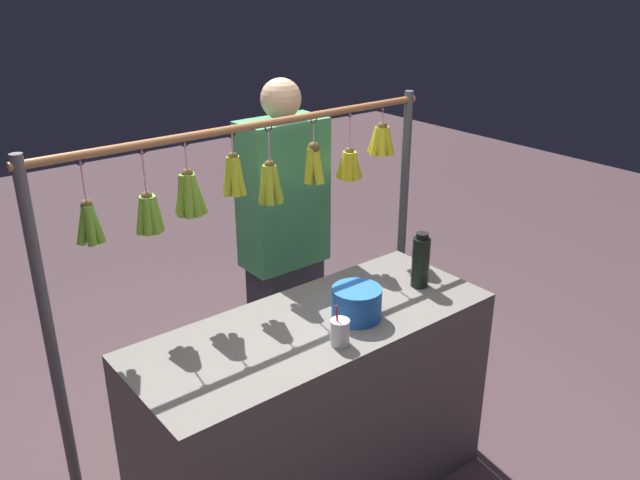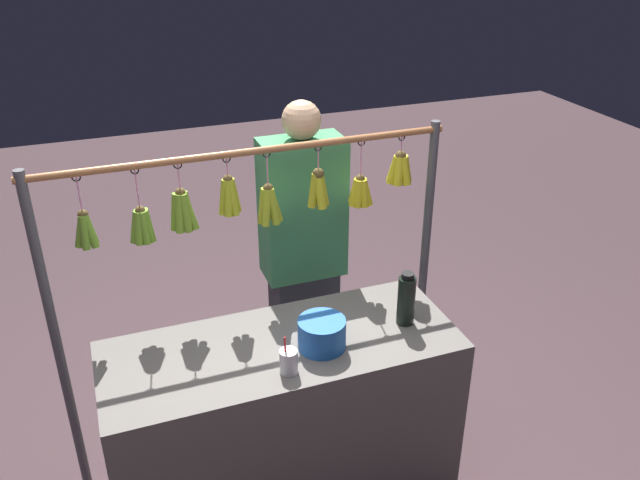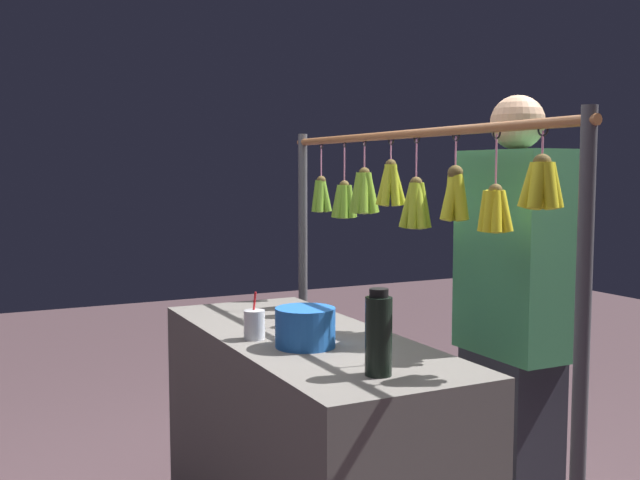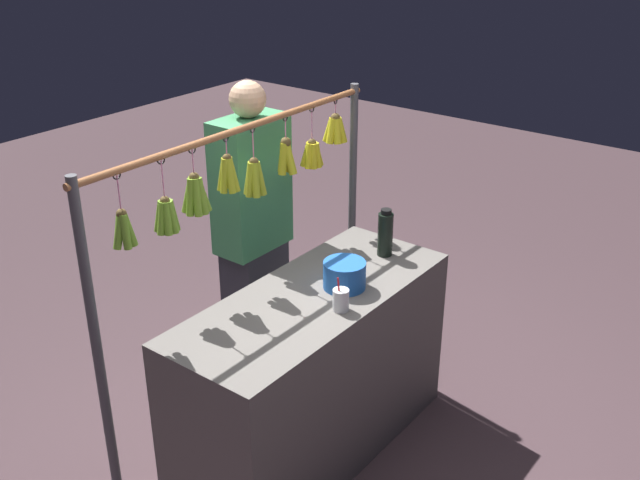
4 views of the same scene
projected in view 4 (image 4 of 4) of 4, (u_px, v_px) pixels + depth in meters
ground_plane at (313, 447)px, 3.86m from camera, size 12.00×12.00×0.00m
market_counter at (312, 375)px, 3.67m from camera, size 1.53×0.60×0.90m
display_rack at (248, 208)px, 3.58m from camera, size 1.87×0.13×1.67m
water_bottle at (385, 233)px, 3.81m from camera, size 0.08×0.08×0.25m
blue_bucket at (344, 275)px, 3.52m from camera, size 0.20×0.20×0.13m
drink_cup at (341, 300)px, 3.33m from camera, size 0.07×0.07×0.17m
vendor_person at (253, 241)px, 4.10m from camera, size 0.42×0.23×1.76m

